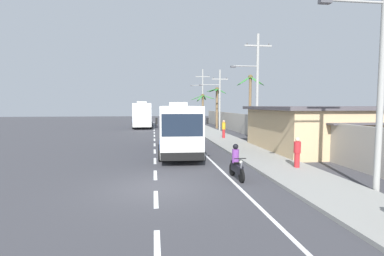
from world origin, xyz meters
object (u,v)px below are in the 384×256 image
Objects in this scene: motorcycle_beside_bus at (236,165)px; utility_pole_distant at (202,95)px; utility_pole_mid at (256,86)px; palm_second at (217,101)px; coach_bus_far_lane at (142,114)px; pedestrian_far_walk at (224,129)px; roadside_building at (350,128)px; utility_pole_nearest at (380,64)px; palm_third at (203,103)px; utility_pole_far at (219,98)px; palm_nearest at (250,93)px; pedestrian_midwalk at (297,152)px; coach_bus_foreground at (179,126)px.

utility_pole_distant reaches higher than motorcycle_beside_bus.
utility_pole_mid is 18.17m from palm_second.
pedestrian_far_walk is at bearing -63.70° from coach_bus_far_lane.
utility_pole_mid is at bearing -64.74° from coach_bus_far_lane.
roadside_building is (11.07, 7.54, 1.02)m from motorcycle_beside_bus.
coach_bus_far_lane reaches higher than motorcycle_beside_bus.
roadside_building reaches higher than pedestrian_far_walk.
roadside_building is (6.34, 10.37, -3.29)m from utility_pole_nearest.
palm_third is at bearing 123.75° from pedestrian_far_walk.
motorcycle_beside_bus is at bearing -100.49° from palm_second.
palm_nearest is at bearing -62.44° from utility_pole_far.
coach_bus_far_lane is 12.29m from utility_pole_distant.
coach_bus_far_lane is 7.15× the size of pedestrian_midwalk.
utility_pole_distant is (-0.03, 27.84, 0.19)m from utility_pole_mid.
coach_bus_far_lane reaches higher than pedestrian_far_walk.
pedestrian_midwalk is 0.30× the size of palm_third.
motorcycle_beside_bus is 29.92m from palm_second.
palm_second is at bearing 88.31° from utility_pole_mid.
palm_nearest is 1.31× the size of palm_third.
coach_bus_far_lane is 1.89× the size of palm_second.
coach_bus_foreground is 0.86× the size of roadside_building.
palm_second reaches higher than pedestrian_far_walk.
utility_pole_nearest is at bearing -90.58° from utility_pole_mid.
pedestrian_midwalk is 37.81m from utility_pole_distant.
pedestrian_far_walk is 6.21m from utility_pole_mid.
coach_bus_foreground reaches higher than motorcycle_beside_bus.
utility_pole_far is at bearing 109.86° from roadside_building.
pedestrian_far_walk is at bearing -93.53° from palm_third.
coach_bus_foreground is 24.70m from coach_bus_far_lane.
pedestrian_far_walk is at bearing 134.58° from roadside_building.
utility_pole_distant is (1.69, 23.36, 4.13)m from pedestrian_far_walk.
palm_nearest is at bearing 74.55° from utility_pole_mid.
coach_bus_foreground is 2.00× the size of palm_second.
utility_pole_mid is 24.49m from palm_third.
pedestrian_far_walk is at bearing 94.90° from utility_pole_nearest.
utility_pole_far is at bearing 67.51° from coach_bus_foreground.
coach_bus_far_lane is at bearing 134.41° from palm_nearest.
motorcycle_beside_bus is 21.74m from palm_nearest.
utility_pole_nearest is 27.85m from utility_pole_far.
palm_nearest is at bearing -99.71° from pedestrian_midwalk.
utility_pole_nearest is 1.54× the size of palm_second.
utility_pole_mid is (1.72, -4.48, 3.94)m from pedestrian_far_walk.
utility_pole_distant reaches higher than roadside_building.
coach_bus_foreground is at bearing -51.46° from pedestrian_midwalk.
utility_pole_nearest is at bearing -47.82° from pedestrian_far_walk.
coach_bus_far_lane is 11.87m from palm_second.
pedestrian_far_walk is at bearing 52.92° from coach_bus_foreground.
utility_pole_distant is (0.11, 41.76, 0.23)m from utility_pole_nearest.
coach_bus_far_lane is at bearing 153.58° from pedestrian_far_walk.
palm_second is (0.65, 4.21, -0.27)m from utility_pole_far.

